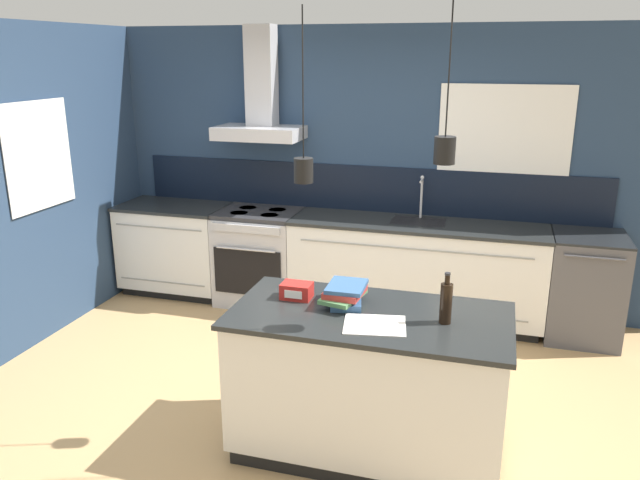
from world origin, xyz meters
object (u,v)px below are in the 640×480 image
oven_range (260,257)px  red_supply_box (297,291)px  book_stack (345,294)px  bottle_on_island (446,302)px  dishwasher (584,287)px

oven_range → red_supply_box: red_supply_box is taller
oven_range → red_supply_box: (1.03, -1.97, 0.50)m
book_stack → red_supply_box: book_stack is taller
bottle_on_island → book_stack: bottle_on_island is taller
oven_range → book_stack: 2.46m
bottle_on_island → red_supply_box: 0.92m
dishwasher → red_supply_box: bearing=-134.0°
dishwasher → red_supply_box: red_supply_box is taller
oven_range → red_supply_box: size_ratio=4.94×
dishwasher → book_stack: book_stack is taller
book_stack → red_supply_box: bearing=177.0°
oven_range → bottle_on_island: bottle_on_island is taller
oven_range → dishwasher: 2.94m
bottle_on_island → dishwasher: bearing=64.5°
red_supply_box → dishwasher: bearing=46.0°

